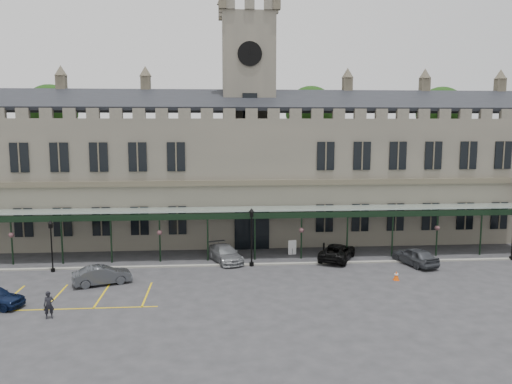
{
  "coord_description": "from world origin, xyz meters",
  "views": [
    {
      "loc": [
        -3.15,
        -34.16,
        11.45
      ],
      "look_at": [
        0.0,
        6.0,
        6.0
      ],
      "focal_mm": 35.0,
      "sensor_mm": 36.0,
      "label": 1
    }
  ],
  "objects": [
    {
      "name": "sign_board",
      "position": [
        3.43,
        8.62,
        0.63
      ],
      "size": [
        0.74,
        0.22,
        1.29
      ],
      "rotation": [
        0.0,
        0.0,
        0.23
      ],
      "color": "black",
      "rests_on": "ground"
    },
    {
      "name": "canopy",
      "position": [
        0.0,
        7.46,
        2.4
      ],
      "size": [
        50.0,
        4.1,
        4.3
      ],
      "color": "#8C9E93",
      "rests_on": "ground"
    },
    {
      "name": "clock_tower",
      "position": [
        0.0,
        16.0,
        13.11
      ],
      "size": [
        5.6,
        5.6,
        24.8
      ],
      "color": "#615C51",
      "rests_on": "ground"
    },
    {
      "name": "tree_behind_left",
      "position": [
        -22.0,
        25.0,
        12.81
      ],
      "size": [
        6.0,
        6.0,
        16.0
      ],
      "color": "#332314",
      "rests_on": "ground"
    },
    {
      "name": "person_a",
      "position": [
        -13.2,
        -4.88,
        0.83
      ],
      "size": [
        0.7,
        0.57,
        1.66
      ],
      "primitive_type": "imported",
      "rotation": [
        0.0,
        0.0,
        0.32
      ],
      "color": "black",
      "rests_on": "ground"
    },
    {
      "name": "parking_markings",
      "position": [
        -14.0,
        -1.5,
        0.0
      ],
      "size": [
        16.0,
        6.0,
        0.01
      ],
      "primitive_type": null,
      "color": "gold",
      "rests_on": "ground"
    },
    {
      "name": "ground",
      "position": [
        0.0,
        0.0,
        0.0
      ],
      "size": [
        140.0,
        140.0,
        0.0
      ],
      "primitive_type": "plane",
      "color": "#2D2D30"
    },
    {
      "name": "kerb",
      "position": [
        0.0,
        5.5,
        0.06
      ],
      "size": [
        60.0,
        0.4,
        0.12
      ],
      "primitive_type": "cube",
      "color": "gray",
      "rests_on": "ground"
    },
    {
      "name": "bollard_right",
      "position": [
        6.35,
        8.95,
        0.46
      ],
      "size": [
        0.16,
        0.16,
        0.92
      ],
      "primitive_type": "cylinder",
      "color": "black",
      "rests_on": "ground"
    },
    {
      "name": "lamp_post_left",
      "position": [
        -16.08,
        4.89,
        2.44
      ],
      "size": [
        0.39,
        0.39,
        4.11
      ],
      "color": "black",
      "rests_on": "ground"
    },
    {
      "name": "lamp_post_mid",
      "position": [
        -0.42,
        5.29,
        2.84
      ],
      "size": [
        0.45,
        0.45,
        4.8
      ],
      "color": "black",
      "rests_on": "ground"
    },
    {
      "name": "traffic_cone",
      "position": [
        10.03,
        0.71,
        0.34
      ],
      "size": [
        0.43,
        0.43,
        0.69
      ],
      "rotation": [
        0.0,
        0.0,
        -0.18
      ],
      "color": "#F94E07",
      "rests_on": "ground"
    },
    {
      "name": "station_building",
      "position": [
        0.0,
        15.91,
        6.47
      ],
      "size": [
        60.0,
        10.36,
        17.3
      ],
      "color": "#615C51",
      "rests_on": "ground"
    },
    {
      "name": "car_left_b",
      "position": [
        -11.5,
        1.43,
        0.68
      ],
      "size": [
        4.35,
        2.76,
        1.35
      ],
      "primitive_type": "imported",
      "rotation": [
        0.0,
        0.0,
        1.92
      ],
      "color": "#3A3D42",
      "rests_on": "ground"
    },
    {
      "name": "bollard_left",
      "position": [
        -3.4,
        9.26,
        0.43
      ],
      "size": [
        0.15,
        0.15,
        0.86
      ],
      "primitive_type": "cylinder",
      "color": "black",
      "rests_on": "ground"
    },
    {
      "name": "tree_behind_right",
      "position": [
        24.0,
        25.0,
        12.81
      ],
      "size": [
        6.0,
        6.0,
        16.0
      ],
      "color": "#332314",
      "rests_on": "ground"
    },
    {
      "name": "tree_behind_mid",
      "position": [
        8.0,
        25.0,
        12.81
      ],
      "size": [
        6.0,
        6.0,
        16.0
      ],
      "color": "#332314",
      "rests_on": "ground"
    },
    {
      "name": "car_right_a",
      "position": [
        13.0,
        4.57,
        0.74
      ],
      "size": [
        3.03,
        4.7,
        1.49
      ],
      "primitive_type": "imported",
      "rotation": [
        0.0,
        0.0,
        3.46
      ],
      "color": "#3A3D42",
      "rests_on": "ground"
    },
    {
      "name": "car_van",
      "position": [
        7.0,
        6.58,
        0.7
      ],
      "size": [
        4.35,
        5.53,
        1.4
      ],
      "primitive_type": "imported",
      "rotation": [
        0.0,
        0.0,
        2.67
      ],
      "color": "black",
      "rests_on": "ground"
    },
    {
      "name": "car_taxi",
      "position": [
        -2.55,
        6.78,
        0.68
      ],
      "size": [
        3.41,
        5.08,
        1.37
      ],
      "primitive_type": "imported",
      "rotation": [
        0.0,
        0.0,
        0.35
      ],
      "color": "#93969A",
      "rests_on": "ground"
    }
  ]
}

